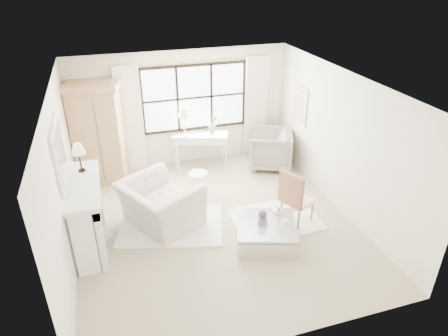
{
  "coord_description": "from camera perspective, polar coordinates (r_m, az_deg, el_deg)",
  "views": [
    {
      "loc": [
        -1.69,
        -5.96,
        4.48
      ],
      "look_at": [
        0.23,
        0.2,
        1.05
      ],
      "focal_mm": 32.0,
      "sensor_mm": 36.0,
      "label": 1
    }
  ],
  "objects": [
    {
      "name": "window_pane",
      "position": [
        9.37,
        -4.23,
        9.99
      ],
      "size": [
        2.4,
        0.02,
        1.5
      ],
      "primitive_type": "cube",
      "color": "white",
      "rests_on": "wall_back"
    },
    {
      "name": "console_lamp",
      "position": [
        9.13,
        -5.74,
        7.81
      ],
      "size": [
        0.28,
        0.28,
        0.69
      ],
      "color": "#BD8941",
      "rests_on": "console_table"
    },
    {
      "name": "planter_flowers",
      "position": [
        6.93,
        5.54,
        -6.59
      ],
      "size": [
        0.14,
        0.14,
        0.14
      ],
      "primitive_type": "sphere",
      "color": "#562F76",
      "rests_on": "planter_box"
    },
    {
      "name": "console_table",
      "position": [
        9.56,
        -3.39,
        2.66
      ],
      "size": [
        1.38,
        0.84,
        0.8
      ],
      "rotation": [
        0.0,
        0.0,
        -0.32
      ],
      "color": "white",
      "rests_on": "floor"
    },
    {
      "name": "side_table",
      "position": [
        8.38,
        -3.74,
        -1.78
      ],
      "size": [
        0.4,
        0.4,
        0.51
      ],
      "color": "white",
      "rests_on": "floor"
    },
    {
      "name": "wall_back",
      "position": [
        9.41,
        -6.0,
        8.39
      ],
      "size": [
        5.0,
        0.0,
        5.0
      ],
      "primitive_type": "plane",
      "rotation": [
        1.57,
        0.0,
        0.0
      ],
      "color": "white",
      "rests_on": "ground"
    },
    {
      "name": "wall_right",
      "position": [
        7.93,
        16.36,
        3.53
      ],
      "size": [
        0.0,
        5.5,
        5.5
      ],
      "primitive_type": "plane",
      "rotation": [
        1.57,
        0.0,
        -1.57
      ],
      "color": "silver",
      "rests_on": "ground"
    },
    {
      "name": "armoire",
      "position": [
        8.99,
        -17.55,
        4.79
      ],
      "size": [
        1.25,
        0.94,
        2.24
      ],
      "rotation": [
        0.0,
        0.0,
        -0.24
      ],
      "color": "tan",
      "rests_on": "floor"
    },
    {
      "name": "rug_right",
      "position": [
        7.79,
        7.32,
        -7.29
      ],
      "size": [
        1.63,
        1.24,
        0.03
      ],
      "primitive_type": "cube",
      "rotation": [
        0.0,
        0.0,
        0.03
      ],
      "color": "white",
      "rests_on": "floor"
    },
    {
      "name": "orchid_plant",
      "position": [
        9.38,
        -1.58,
        6.25
      ],
      "size": [
        0.26,
        0.22,
        0.42
      ],
      "primitive_type": "imported",
      "rotation": [
        0.0,
        0.0,
        0.16
      ],
      "color": "#5C744D",
      "rests_on": "console_table"
    },
    {
      "name": "art_canvas",
      "position": [
        9.19,
        10.65,
        8.89
      ],
      "size": [
        0.01,
        0.52,
        0.72
      ],
      "primitive_type": "cube",
      "color": "#BDAD93",
      "rests_on": "wall_right"
    },
    {
      "name": "curtain_right",
      "position": [
        9.84,
        4.57,
        8.63
      ],
      "size": [
        0.55,
        0.1,
        2.47
      ],
      "primitive_type": "cube",
      "color": "silver",
      "rests_on": "ground"
    },
    {
      "name": "coffee_table",
      "position": [
        7.14,
        6.02,
        -9.2
      ],
      "size": [
        1.27,
        1.27,
        0.38
      ],
      "rotation": [
        0.0,
        0.0,
        -0.32
      ],
      "color": "silver",
      "rests_on": "floor"
    },
    {
      "name": "club_armchair",
      "position": [
        7.48,
        -9.08,
        -5.17
      ],
      "size": [
        1.67,
        1.74,
        0.87
      ],
      "primitive_type": "imported",
      "rotation": [
        0.0,
        0.0,
        2.08
      ],
      "color": "beige",
      "rests_on": "floor"
    },
    {
      "name": "planter_box",
      "position": [
        7.0,
        5.49,
        -7.46
      ],
      "size": [
        0.18,
        0.18,
        0.11
      ],
      "primitive_type": "cube",
      "rotation": [
        0.0,
        0.0,
        -0.27
      ],
      "color": "slate",
      "rests_on": "coffee_table"
    },
    {
      "name": "wall_left",
      "position": [
        6.78,
        -22.04,
        -1.74
      ],
      "size": [
        0.0,
        5.5,
        5.5
      ],
      "primitive_type": "plane",
      "rotation": [
        1.57,
        0.0,
        1.57
      ],
      "color": "white",
      "rests_on": "ground"
    },
    {
      "name": "curtain_left",
      "position": [
        9.22,
        -13.19,
        6.6
      ],
      "size": [
        0.55,
        0.1,
        2.47
      ],
      "primitive_type": "cube",
      "color": "white",
      "rests_on": "ground"
    },
    {
      "name": "window_frame",
      "position": [
        9.36,
        -4.21,
        9.97
      ],
      "size": [
        2.5,
        0.04,
        1.5
      ],
      "primitive_type": null,
      "color": "black",
      "rests_on": "wall_back"
    },
    {
      "name": "mirror_glass",
      "position": [
        6.57,
        -22.28,
        2.05
      ],
      "size": [
        0.02,
        1.0,
        0.8
      ],
      "primitive_type": "cube",
      "color": "#B4B8BF",
      "rests_on": "wall_left"
    },
    {
      "name": "fireplace",
      "position": [
        7.11,
        -19.23,
        -6.42
      ],
      "size": [
        0.58,
        1.66,
        1.26
      ],
      "color": "white",
      "rests_on": "ground"
    },
    {
      "name": "mantel_lamp",
      "position": [
        7.02,
        -20.12,
        2.41
      ],
      "size": [
        0.22,
        0.22,
        0.51
      ],
      "color": "black",
      "rests_on": "fireplace"
    },
    {
      "name": "wall_front",
      "position": [
        4.79,
        8.1,
        -13.15
      ],
      "size": [
        5.0,
        0.0,
        5.0
      ],
      "primitive_type": "plane",
      "rotation": [
        -1.57,
        0.0,
        0.0
      ],
      "color": "beige",
      "rests_on": "ground"
    },
    {
      "name": "pillar_candle",
      "position": [
        6.99,
        8.69,
        -7.71
      ],
      "size": [
        0.09,
        0.09,
        0.12
      ],
      "primitive_type": "cylinder",
      "color": "beige",
      "rests_on": "coffee_table"
    },
    {
      "name": "floor",
      "position": [
        7.65,
        -1.19,
        -7.9
      ],
      "size": [
        5.5,
        5.5,
        0.0
      ],
      "primitive_type": "plane",
      "color": "tan",
      "rests_on": "ground"
    },
    {
      "name": "wingback_chair",
      "position": [
        9.52,
        6.59,
        2.73
      ],
      "size": [
        1.29,
        1.27,
        0.9
      ],
      "primitive_type": "imported",
      "rotation": [
        0.0,
        0.0,
        -1.98
      ],
      "color": "gray",
      "rests_on": "floor"
    },
    {
      "name": "mirror_frame",
      "position": [
        6.57,
        -22.54,
        2.01
      ],
      "size": [
        0.05,
        1.15,
        0.95
      ],
      "primitive_type": "cube",
      "color": "white",
      "rests_on": "wall_left"
    },
    {
      "name": "french_chair",
      "position": [
        7.64,
        10.24,
        -5.62
      ],
      "size": [
        0.64,
        0.64,
        1.08
      ],
      "rotation": [
        0.0,
        0.0,
        2.0
      ],
      "color": "#A46944",
      "rests_on": "floor"
    },
    {
      "name": "curtain_rod",
      "position": [
        9.09,
        -4.33,
        15.11
      ],
      "size": [
        3.3,
        0.04,
        0.04
      ],
      "primitive_type": "cylinder",
      "rotation": [
        0.0,
        1.57,
        0.0
      ],
      "color": "#B99540",
      "rests_on": "wall_back"
    },
    {
      "name": "coffee_vase",
      "position": [
        7.25,
        7.57,
        -5.98
      ],
      "size": [
        0.17,
        0.17,
        0.16
      ],
      "primitive_type": "imported",
      "rotation": [
        0.0,
        0.0,
        0.18
      ],
      "color": "silver",
      "rests_on": "coffee_table"
    },
    {
      "name": "rug_left",
      "position": [
        7.64,
        -7.55,
        -8.06
      ],
      "size": [
        2.18,
        1.8,
        0.03
      ],
      "primitive_type": "cube",
      "rotation": [
        0.0,
        0.0,
        -0.27
      ],
      "color": "white",
      "rests_on": "floor"
    },
    {
      "name": "art_frame",
      "position": [
        9.2,
        10.77,
        8.9
      ],
      "size": [
        0.04,
        0.62,
        0.82
      ],
      "primitive_type": "cube",
      "color": "white",
      "rests_on": "wall_right"
    },
    {
      "name": "ceiling",
      "position": [
        6.45,
        -1.43,
        11.93
      ],
      "size": [
        5.5,
        5.5,
        0.0
      ],
      "primitive_type": "plane",
      "rotation": [
        3.14,
        0.0,
        0.0
      ],
      "color": "white",
      "rests_on": "ground"
    }
  ]
}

